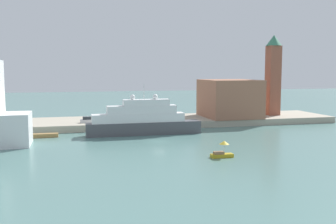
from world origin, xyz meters
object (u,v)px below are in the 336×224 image
at_px(work_barge, 44,135).
at_px(harbor_building, 229,98).
at_px(bell_tower, 273,72).
at_px(person_figure, 103,121).
at_px(large_yacht, 143,121).
at_px(mooring_bollard, 154,121).
at_px(small_motorboat, 222,151).
at_px(parked_car, 88,120).

distance_m(work_barge, harbor_building, 51.38).
distance_m(bell_tower, person_figure, 51.94).
bearing_deg(person_figure, large_yacht, -44.25).
relative_size(large_yacht, person_figure, 16.77).
height_order(harbor_building, bell_tower, bell_tower).
distance_m(person_figure, mooring_bollard, 12.74).
bearing_deg(large_yacht, person_figure, 135.75).
xyz_separation_m(work_barge, mooring_bollard, (26.17, 6.37, 1.68)).
height_order(work_barge, person_figure, person_figure).
distance_m(small_motorboat, parked_car, 43.34).
bearing_deg(large_yacht, bell_tower, 20.16).
xyz_separation_m(large_yacht, mooring_bollard, (4.32, 7.97, -1.17)).
bearing_deg(parked_car, work_barge, -135.91).
relative_size(parked_car, mooring_bollard, 5.32).
distance_m(large_yacht, parked_car, 16.39).
xyz_separation_m(harbor_building, mooring_bollard, (-23.23, -6.15, -4.85)).
bearing_deg(large_yacht, harbor_building, 27.14).
xyz_separation_m(person_figure, mooring_bollard, (12.74, -0.23, -0.34)).
xyz_separation_m(work_barge, harbor_building, (49.40, 12.52, 6.53)).
bearing_deg(small_motorboat, large_yacht, 108.27).
distance_m(parked_car, person_figure, 4.62).
relative_size(work_barge, mooring_bollard, 7.62).
height_order(small_motorboat, harbor_building, harbor_building).
relative_size(large_yacht, harbor_building, 1.67).
relative_size(small_motorboat, harbor_building, 0.24).
bearing_deg(person_figure, small_motorboat, -63.74).
height_order(bell_tower, person_figure, bell_tower).
distance_m(parked_car, mooring_bollard, 16.47).
distance_m(work_barge, parked_car, 14.12).
height_order(bell_tower, mooring_bollard, bell_tower).
relative_size(large_yacht, small_motorboat, 6.88).
bearing_deg(bell_tower, parked_car, -175.76).
distance_m(large_yacht, bell_tower, 45.72).
height_order(small_motorboat, work_barge, small_motorboat).
bearing_deg(person_figure, parked_car, 137.21).
distance_m(work_barge, person_figure, 15.10).
bearing_deg(bell_tower, person_figure, -171.93).
distance_m(small_motorboat, harbor_building, 45.35).
distance_m(harbor_building, person_figure, 36.73).
bearing_deg(work_barge, mooring_bollard, 13.67).
xyz_separation_m(large_yacht, parked_car, (-11.80, 11.33, -0.92)).
bearing_deg(person_figure, work_barge, -153.84).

